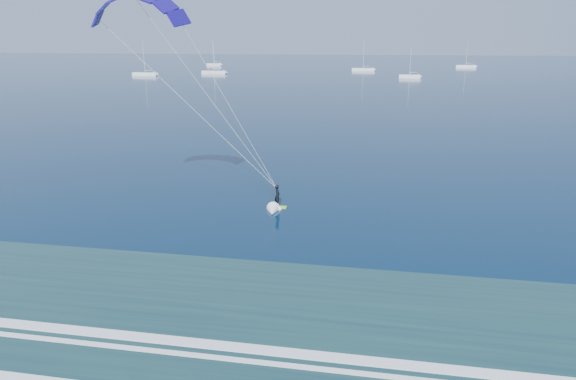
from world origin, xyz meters
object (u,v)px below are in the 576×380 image
Objects in this scene: sailboat_3 at (410,76)px; sailboat_2 at (363,69)px; kitesurfer_rig at (209,98)px; sailboat_8 at (214,64)px; sailboat_4 at (466,66)px; sailboat_1 at (214,72)px; sailboat_0 at (145,74)px.

sailboat_2 is at bearing 114.33° from sailboat_3.
kitesurfer_rig is 1.68× the size of sailboat_8.
kitesurfer_rig is 155.39m from sailboat_3.
sailboat_2 is 82.94m from sailboat_8.
sailboat_2 is at bearing 88.67° from kitesurfer_rig.
sailboat_2 is 59.56m from sailboat_4.
sailboat_0 is at bearing -146.57° from sailboat_1.
kitesurfer_rig is 166.96m from sailboat_0.
kitesurfer_rig is 1.39× the size of sailboat_0.
sailboat_8 is (-125.04, -5.09, -0.01)m from sailboat_4.
sailboat_1 is 1.25× the size of sailboat_8.
sailboat_8 is at bearing 108.02° from kitesurfer_rig.
sailboat_0 reaches higher than sailboat_8.
sailboat_1 is 1.05× the size of sailboat_4.
sailboat_1 is 63.14m from sailboat_8.
sailboat_0 reaches higher than sailboat_3.
sailboat_2 is (57.75, 29.71, -0.00)m from sailboat_1.
kitesurfer_rig is 1.40× the size of sailboat_2.
sailboat_1 is 1.28× the size of sailboat_3.
sailboat_1 is at bearing -152.77° from sailboat_2.
kitesurfer_rig is at bearing -71.94° from sailboat_1.
sailboat_8 is at bearing 107.93° from sailboat_1.
sailboat_3 is (75.62, -9.83, -0.02)m from sailboat_1.
sailboat_8 is at bearing -177.67° from sailboat_4.
kitesurfer_rig is at bearing -98.28° from sailboat_3.
sailboat_1 is 64.94m from sailboat_2.
sailboat_0 reaches higher than sailboat_2.
sailboat_3 is 80.77m from sailboat_4.
sailboat_0 is 91.67m from sailboat_2.
sailboat_0 is 1.23× the size of sailboat_3.
sailboat_1 is 76.26m from sailboat_3.
sailboat_4 is (128.00, 79.95, -0.00)m from sailboat_0.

